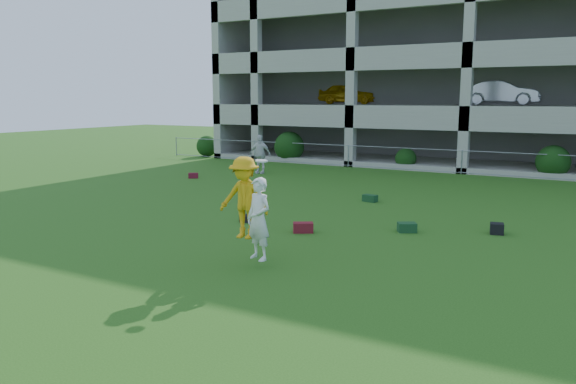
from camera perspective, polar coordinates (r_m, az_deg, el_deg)
The scene contains 12 objects.
ground at distance 11.33m, azimuth -4.31°, elevation -9.52°, with size 100.00×100.00×0.00m, color #235114.
bystander_b at distance 27.70m, azimuth -2.88°, elevation 3.87°, with size 1.12×0.47×1.91m, color silver.
bag_red_a at distance 15.60m, azimuth 1.55°, elevation -3.63°, with size 0.55×0.30×0.28m, color #54130E.
bag_black_b at distance 16.92m, azimuth -4.21°, elevation -2.71°, with size 0.40×0.25×0.22m, color black.
bag_green_c at distance 16.01m, azimuth 11.99°, elevation -3.53°, with size 0.50×0.35×0.26m, color #123314.
crate_d at distance 16.46m, azimuth 20.45°, elevation -3.50°, with size 0.35×0.35×0.30m, color black.
bag_red_f at distance 26.46m, azimuth -9.60°, elevation 1.66°, with size 0.45×0.28×0.24m, color #520E17.
bag_green_g at distance 20.40m, azimuth 8.33°, elevation -0.63°, with size 0.50×0.30×0.25m, color #143721.
frisbee_contest at distance 12.48m, azimuth -4.09°, elevation -1.12°, with size 1.54×0.96×2.21m.
parking_garage at distance 37.15m, azimuth 20.58°, elevation 12.55°, with size 30.00×14.00×12.00m.
fence at distance 28.69m, azimuth 17.23°, elevation 2.96°, with size 36.06×0.06×1.20m.
shrub_row at distance 28.71m, azimuth 26.63°, elevation 4.18°, with size 34.38×2.52×3.50m.
Camera 1 is at (5.97, -8.89, 3.70)m, focal length 35.00 mm.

